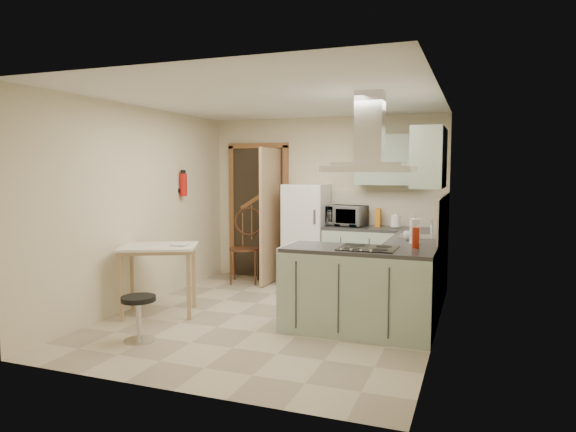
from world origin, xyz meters
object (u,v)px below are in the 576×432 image
at_px(fridge, 307,235).
at_px(drop_leaf_table, 159,280).
at_px(stool, 139,318).
at_px(microwave, 347,216).
at_px(bentwood_chair, 244,249).
at_px(extractor_hood, 369,169).
at_px(peninsula, 358,290).

relative_size(fridge, drop_leaf_table, 1.71).
distance_m(fridge, stool, 3.15).
distance_m(fridge, microwave, 0.67).
height_order(fridge, bentwood_chair, fridge).
bearing_deg(bentwood_chair, extractor_hood, -55.97).
height_order(extractor_hood, stool, extractor_hood).
bearing_deg(fridge, drop_leaf_table, -118.34).
xyz_separation_m(fridge, extractor_hood, (1.32, -1.98, 0.97)).
distance_m(stool, microwave, 3.45).
height_order(peninsula, extractor_hood, extractor_hood).
bearing_deg(microwave, drop_leaf_table, -118.71).
distance_m(peninsula, drop_leaf_table, 2.37).
distance_m(bentwood_chair, stool, 2.82).
height_order(peninsula, microwave, microwave).
xyz_separation_m(fridge, microwave, (0.60, 0.05, 0.30)).
bearing_deg(fridge, peninsula, -58.26).
xyz_separation_m(extractor_hood, stool, (-2.10, -1.03, -1.49)).
height_order(fridge, peninsula, fridge).
height_order(fridge, microwave, fridge).
relative_size(peninsula, stool, 3.37).
bearing_deg(microwave, bentwood_chair, -160.17).
xyz_separation_m(bentwood_chair, microwave, (1.52, 0.26, 0.53)).
xyz_separation_m(fridge, drop_leaf_table, (-1.14, -2.12, -0.34)).
xyz_separation_m(drop_leaf_table, microwave, (1.74, 2.17, 0.64)).
bearing_deg(fridge, bentwood_chair, -167.17).
bearing_deg(drop_leaf_table, peninsula, -21.52).
relative_size(fridge, bentwood_chair, 1.45).
height_order(drop_leaf_table, microwave, microwave).
height_order(bentwood_chair, microwave, microwave).
bearing_deg(extractor_hood, bentwood_chair, 141.78).
relative_size(peninsula, drop_leaf_table, 1.77).
bearing_deg(bentwood_chair, peninsula, -57.24).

